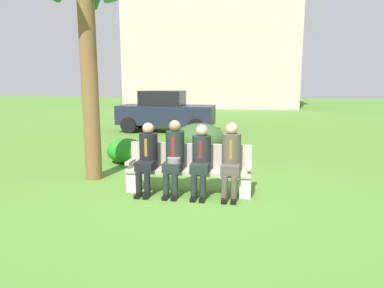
# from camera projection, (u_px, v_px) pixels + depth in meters

# --- Properties ---
(ground_plane) EXTENTS (80.00, 80.00, 0.00)m
(ground_plane) POSITION_uv_depth(u_px,v_px,m) (188.00, 197.00, 6.24)
(ground_plane) COLOR #4E7D2D
(park_bench) EXTENTS (2.29, 0.44, 0.90)m
(park_bench) POSITION_uv_depth(u_px,v_px,m) (189.00, 169.00, 6.48)
(park_bench) COLOR #B7AD9E
(park_bench) RESTS_ON ground
(seated_man_leftmost) EXTENTS (0.34, 0.72, 1.29)m
(seated_man_leftmost) POSITION_uv_depth(u_px,v_px,m) (147.00, 154.00, 6.43)
(seated_man_leftmost) COLOR black
(seated_man_leftmost) RESTS_ON ground
(seated_man_centerleft) EXTENTS (0.34, 0.72, 1.35)m
(seated_man_centerleft) POSITION_uv_depth(u_px,v_px,m) (174.00, 154.00, 6.34)
(seated_man_centerleft) COLOR #1E2823
(seated_man_centerleft) RESTS_ON ground
(seated_man_centerright) EXTENTS (0.34, 0.72, 1.28)m
(seated_man_centerright) POSITION_uv_depth(u_px,v_px,m) (201.00, 156.00, 6.26)
(seated_man_centerright) COLOR #1E2823
(seated_man_centerright) RESTS_ON ground
(seated_man_rightmost) EXTENTS (0.34, 0.72, 1.32)m
(seated_man_rightmost) POSITION_uv_depth(u_px,v_px,m) (231.00, 156.00, 6.17)
(seated_man_rightmost) COLOR #4C473D
(seated_man_rightmost) RESTS_ON ground
(palm_tree_tall) EXTENTS (1.69, 1.70, 4.85)m
(palm_tree_tall) POSITION_uv_depth(u_px,v_px,m) (86.00, 18.00, 6.86)
(palm_tree_tall) COLOR brown
(palm_tree_tall) RESTS_ON ground
(shrub_near_bench) EXTENTS (0.99, 0.90, 0.62)m
(shrub_near_bench) POSITION_uv_depth(u_px,v_px,m) (126.00, 151.00, 8.87)
(shrub_near_bench) COLOR #227E1F
(shrub_near_bench) RESTS_ON ground
(shrub_mid_lawn) EXTENTS (1.42, 1.30, 0.89)m
(shrub_mid_lawn) POSITION_uv_depth(u_px,v_px,m) (200.00, 139.00, 9.85)
(shrub_mid_lawn) COLOR #325528
(shrub_mid_lawn) RESTS_ON ground
(parked_car_near) EXTENTS (3.91, 1.73, 1.68)m
(parked_car_near) POSITION_uv_depth(u_px,v_px,m) (166.00, 111.00, 14.38)
(parked_car_near) COLOR #1E2338
(parked_car_near) RESTS_ON ground
(building_backdrop) EXTENTS (14.16, 7.41, 9.83)m
(building_backdrop) POSITION_uv_depth(u_px,v_px,m) (213.00, 46.00, 28.98)
(building_backdrop) COLOR beige
(building_backdrop) RESTS_ON ground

